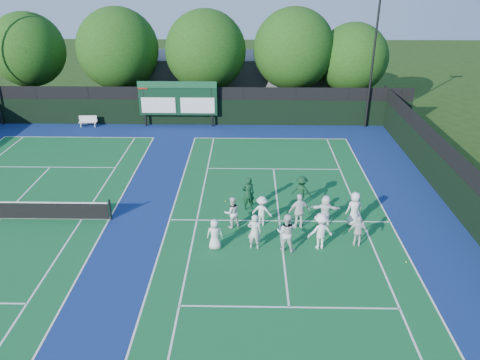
{
  "coord_description": "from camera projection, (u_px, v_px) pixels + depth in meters",
  "views": [
    {
      "loc": [
        -1.56,
        -19.2,
        11.74
      ],
      "look_at": [
        -2.0,
        3.0,
        1.3
      ],
      "focal_mm": 35.0,
      "sensor_mm": 36.0,
      "label": 1
    }
  ],
  "objects": [
    {
      "name": "tree_c",
      "position": [
        208.0,
        53.0,
        38.04
      ],
      "size": [
        6.54,
        6.54,
        8.38
      ],
      "color": "black",
      "rests_on": "ground"
    },
    {
      "name": "player_back_1",
      "position": [
        262.0,
        211.0,
        22.63
      ],
      "size": [
        1.09,
        0.8,
        1.52
      ],
      "primitive_type": "imported",
      "rotation": [
        0.0,
        0.0,
        2.88
      ],
      "color": "silver",
      "rests_on": "ground"
    },
    {
      "name": "back_fence",
      "position": [
        192.0,
        108.0,
        36.35
      ],
      "size": [
        34.0,
        0.08,
        3.0
      ],
      "color": "black",
      "rests_on": "ground"
    },
    {
      "name": "player_back_2",
      "position": [
        299.0,
        211.0,
        22.33
      ],
      "size": [
        1.11,
        0.64,
        1.79
      ],
      "primitive_type": "imported",
      "rotation": [
        0.0,
        0.0,
        3.34
      ],
      "color": "white",
      "rests_on": "ground"
    },
    {
      "name": "tree_d",
      "position": [
        296.0,
        51.0,
        37.84
      ],
      "size": [
        6.56,
        6.56,
        8.55
      ],
      "color": "black",
      "rests_on": "ground"
    },
    {
      "name": "tennis_ball_0",
      "position": [
        252.0,
        224.0,
        22.89
      ],
      "size": [
        0.07,
        0.07,
        0.07
      ],
      "primitive_type": "sphere",
      "color": "#AECB17",
      "rests_on": "ground"
    },
    {
      "name": "light_pole_right",
      "position": [
        375.0,
        44.0,
        33.73
      ],
      "size": [
        1.2,
        0.3,
        10.12
      ],
      "color": "black",
      "rests_on": "ground"
    },
    {
      "name": "near_court",
      "position": [
        279.0,
        221.0,
        23.24
      ],
      "size": [
        11.05,
        23.85,
        0.01
      ],
      "color": "#115429",
      "rests_on": "ground"
    },
    {
      "name": "player_back_4",
      "position": [
        354.0,
        209.0,
        22.61
      ],
      "size": [
        0.98,
        0.79,
        1.73
      ],
      "primitive_type": "imported",
      "rotation": [
        0.0,
        0.0,
        3.47
      ],
      "color": "silver",
      "rests_on": "ground"
    },
    {
      "name": "tennis_ball_3",
      "position": [
        226.0,
        201.0,
        25.09
      ],
      "size": [
        0.07,
        0.07,
        0.07
      ],
      "primitive_type": "sphere",
      "color": "#AECB17",
      "rests_on": "ground"
    },
    {
      "name": "tennis_ball_1",
      "position": [
        295.0,
        205.0,
        24.72
      ],
      "size": [
        0.07,
        0.07,
        0.07
      ],
      "primitive_type": "sphere",
      "color": "#AECB17",
      "rests_on": "ground"
    },
    {
      "name": "player_front_2",
      "position": [
        286.0,
        232.0,
        20.58
      ],
      "size": [
        1.0,
        0.86,
        1.79
      ],
      "primitive_type": "imported",
      "rotation": [
        0.0,
        0.0,
        2.91
      ],
      "color": "silver",
      "rests_on": "ground"
    },
    {
      "name": "left_court",
      "position": [
        1.0,
        218.0,
        23.49
      ],
      "size": [
        11.05,
        23.85,
        0.01
      ],
      "color": "#115429",
      "rests_on": "ground"
    },
    {
      "name": "bench",
      "position": [
        88.0,
        121.0,
        36.29
      ],
      "size": [
        1.38,
        0.43,
        0.87
      ],
      "color": "silver",
      "rests_on": "ground"
    },
    {
      "name": "player_front_3",
      "position": [
        320.0,
        231.0,
        20.72
      ],
      "size": [
        1.24,
        0.86,
        1.75
      ],
      "primitive_type": "imported",
      "rotation": [
        0.0,
        0.0,
        3.34
      ],
      "color": "white",
      "rests_on": "ground"
    },
    {
      "name": "coach_right",
      "position": [
        301.0,
        191.0,
        24.42
      ],
      "size": [
        1.21,
        0.91,
        1.66
      ],
      "primitive_type": "imported",
      "rotation": [
        0.0,
        0.0,
        2.83
      ],
      "color": "#0E341A",
      "rests_on": "ground"
    },
    {
      "name": "scoreboard",
      "position": [
        178.0,
        99.0,
        35.63
      ],
      "size": [
        6.0,
        0.21,
        3.55
      ],
      "color": "black",
      "rests_on": "ground"
    },
    {
      "name": "court_apron",
      "position": [
        159.0,
        220.0,
        23.35
      ],
      "size": [
        34.0,
        32.0,
        0.01
      ],
      "primitive_type": "cube",
      "color": "navy",
      "rests_on": "ground"
    },
    {
      "name": "coach_left",
      "position": [
        248.0,
        194.0,
        23.97
      ],
      "size": [
        0.75,
        0.59,
        1.82
      ],
      "primitive_type": "imported",
      "rotation": [
        0.0,
        0.0,
        3.4
      ],
      "color": "#0E351D",
      "rests_on": "ground"
    },
    {
      "name": "player_front_1",
      "position": [
        254.0,
        232.0,
        20.71
      ],
      "size": [
        0.68,
        0.5,
        1.71
      ],
      "primitive_type": "imported",
      "rotation": [
        0.0,
        0.0,
        2.99
      ],
      "color": "silver",
      "rests_on": "ground"
    },
    {
      "name": "tree_e",
      "position": [
        354.0,
        60.0,
        38.05
      ],
      "size": [
        5.66,
        5.66,
        7.39
      ],
      "color": "black",
      "rests_on": "ground"
    },
    {
      "name": "divider_fence_right",
      "position": [
        467.0,
        199.0,
        22.51
      ],
      "size": [
        0.08,
        32.0,
        3.0
      ],
      "color": "black",
      "rests_on": "ground"
    },
    {
      "name": "tree_a",
      "position": [
        30.0,
        52.0,
        38.28
      ],
      "size": [
        5.99,
        5.99,
        8.14
      ],
      "color": "black",
      "rests_on": "ground"
    },
    {
      "name": "tree_b",
      "position": [
        120.0,
        51.0,
        38.11
      ],
      "size": [
        6.59,
        6.59,
        8.54
      ],
      "color": "black",
      "rests_on": "ground"
    },
    {
      "name": "player_front_0",
      "position": [
        215.0,
        234.0,
        20.74
      ],
      "size": [
        0.73,
        0.48,
        1.47
      ],
      "primitive_type": "imported",
      "rotation": [
        0.0,
        0.0,
        3.12
      ],
      "color": "silver",
      "rests_on": "ground"
    },
    {
      "name": "tennis_ball_2",
      "position": [
        406.0,
        262.0,
        20.03
      ],
      "size": [
        0.07,
        0.07,
        0.07
      ],
      "primitive_type": "sphere",
      "color": "#AECB17",
      "rests_on": "ground"
    },
    {
      "name": "player_back_0",
      "position": [
        232.0,
        212.0,
        22.42
      ],
      "size": [
        0.94,
        0.85,
        1.6
      ],
      "primitive_type": "imported",
      "rotation": [
        0.0,
        0.0,
        3.52
      ],
      "color": "silver",
      "rests_on": "ground"
    },
    {
      "name": "player_back_3",
      "position": [
        325.0,
        210.0,
        22.67
      ],
      "size": [
        1.48,
        0.59,
        1.56
      ],
      "primitive_type": "imported",
      "rotation": [
        0.0,
        0.0,
        3.05
      ],
      "color": "white",
      "rests_on": "ground"
    },
    {
      "name": "player_front_4",
      "position": [
        358.0,
        231.0,
        20.96
      ],
      "size": [
        0.91,
        0.5,
        1.48
      ],
      "primitive_type": "imported",
      "rotation": [
        0.0,
        0.0,
        2.98
      ],
      "color": "silver",
      "rests_on": "ground"
    },
    {
      "name": "clubhouse",
      "position": [
        244.0,
        77.0,
        43.24
      ],
      "size": [
        18.0,
        6.0,
        4.0
      ],
      "primitive_type": "cube",
      "color": "#5B5B60",
      "rests_on": "ground"
    },
    {
      "name": "ground",
      "position": [
        281.0,
        232.0,
        22.34
      ],
      "size": [
        120.0,
        120.0,
        0.0
      ],
      "primitive_type": "plane",
      "color": "#1A330E",
      "rests_on": "ground"
    }
  ]
}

